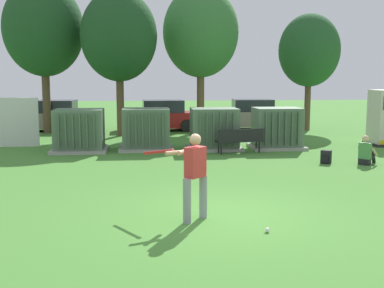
# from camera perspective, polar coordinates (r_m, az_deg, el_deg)

# --- Properties ---
(ground_plane) EXTENTS (96.00, 96.00, 0.00)m
(ground_plane) POSITION_cam_1_polar(r_m,az_deg,el_deg) (9.97, 3.09, -8.50)
(ground_plane) COLOR #478433
(transformer_west) EXTENTS (2.10, 1.70, 1.62)m
(transformer_west) POSITION_cam_1_polar(r_m,az_deg,el_deg) (18.67, -13.29, 1.52)
(transformer_west) COLOR #9E9B93
(transformer_west) RESTS_ON ground
(transformer_mid_west) EXTENTS (2.10, 1.70, 1.62)m
(transformer_mid_west) POSITION_cam_1_polar(r_m,az_deg,el_deg) (18.72, -5.51, 1.71)
(transformer_mid_west) COLOR #9E9B93
(transformer_mid_west) RESTS_ON ground
(transformer_mid_east) EXTENTS (2.10, 1.70, 1.62)m
(transformer_mid_east) POSITION_cam_1_polar(r_m,az_deg,el_deg) (18.73, 2.66, 1.74)
(transformer_mid_east) COLOR #9E9B93
(transformer_mid_east) RESTS_ON ground
(transformer_east) EXTENTS (2.10, 1.70, 1.62)m
(transformer_east) POSITION_cam_1_polar(r_m,az_deg,el_deg) (19.31, 10.09, 1.81)
(transformer_east) COLOR #9E9B93
(transformer_east) RESTS_ON ground
(park_bench) EXTENTS (1.84, 0.75, 0.92)m
(park_bench) POSITION_cam_1_polar(r_m,az_deg,el_deg) (17.87, 5.74, 0.59)
(park_bench) COLOR black
(park_bench) RESTS_ON ground
(batter) EXTENTS (1.28, 1.35, 1.74)m
(batter) POSITION_cam_1_polar(r_m,az_deg,el_deg) (9.42, 0.13, -3.35)
(batter) COLOR gray
(batter) RESTS_ON ground
(sports_ball) EXTENTS (0.09, 0.09, 0.09)m
(sports_ball) POSITION_cam_1_polar(r_m,az_deg,el_deg) (9.01, 8.96, -10.11)
(sports_ball) COLOR white
(sports_ball) RESTS_ON ground
(seated_spectator) EXTENTS (0.75, 0.73, 0.96)m
(seated_spectator) POSITION_cam_1_polar(r_m,az_deg,el_deg) (16.56, 20.06, -1.01)
(seated_spectator) COLOR black
(seated_spectator) RESTS_ON ground
(backpack) EXTENTS (0.38, 0.37, 0.44)m
(backpack) POSITION_cam_1_polar(r_m,az_deg,el_deg) (16.33, 15.68, -1.51)
(backpack) COLOR black
(backpack) RESTS_ON ground
(tree_left) EXTENTS (3.93, 3.93, 7.52)m
(tree_left) POSITION_cam_1_polar(r_m,az_deg,el_deg) (25.35, -17.29, 12.92)
(tree_left) COLOR brown
(tree_left) RESTS_ON ground
(tree_center_left) EXTENTS (3.61, 3.61, 6.89)m
(tree_center_left) POSITION_cam_1_polar(r_m,az_deg,el_deg) (23.37, -8.71, 12.58)
(tree_center_left) COLOR brown
(tree_center_left) RESTS_ON ground
(tree_center_right) EXTENTS (3.87, 3.87, 7.39)m
(tree_center_right) POSITION_cam_1_polar(r_m,az_deg,el_deg) (25.06, 1.04, 13.14)
(tree_center_right) COLOR brown
(tree_center_right) RESTS_ON ground
(tree_right) EXTENTS (3.20, 3.20, 6.11)m
(tree_right) POSITION_cam_1_polar(r_m,az_deg,el_deg) (26.30, 13.81, 10.75)
(tree_right) COLOR brown
(tree_right) RESTS_ON ground
(parked_car_leftmost) EXTENTS (4.29, 2.10, 1.62)m
(parked_car_leftmost) POSITION_cam_1_polar(r_m,az_deg,el_deg) (26.26, -16.23, 3.15)
(parked_car_leftmost) COLOR gray
(parked_car_leftmost) RESTS_ON ground
(parked_car_left_of_center) EXTENTS (4.29, 2.09, 1.62)m
(parked_car_left_of_center) POSITION_cam_1_polar(r_m,az_deg,el_deg) (25.39, -3.72, 3.30)
(parked_car_left_of_center) COLOR maroon
(parked_car_left_of_center) RESTS_ON ground
(parked_car_right_of_center) EXTENTS (4.28, 2.07, 1.62)m
(parked_car_right_of_center) POSITION_cam_1_polar(r_m,az_deg,el_deg) (26.31, 6.98, 3.42)
(parked_car_right_of_center) COLOR gray
(parked_car_right_of_center) RESTS_ON ground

